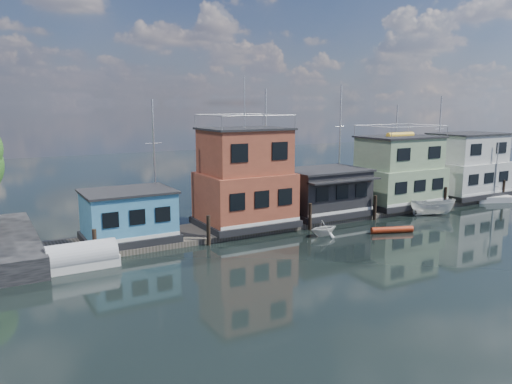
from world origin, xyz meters
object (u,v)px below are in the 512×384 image
day_sailer (494,198)px  tarp_runabout (82,258)px  red_kayak (392,230)px  houseboat_green (399,172)px  houseboat_blue (129,216)px  houseboat_red (245,180)px  dinghy_white (324,228)px  houseboat_white (467,166)px  houseboat_dark (324,192)px  motorboat (433,207)px

day_sailer → tarp_runabout: bearing=-156.9°
red_kayak → houseboat_green: bearing=63.1°
houseboat_green → day_sailer: 11.80m
houseboat_blue → houseboat_red: size_ratio=0.54×
houseboat_green → dinghy_white: 13.87m
houseboat_white → tarp_runabout: bearing=-174.9°
houseboat_red → dinghy_white: 7.37m
houseboat_blue → red_kayak: size_ratio=1.86×
houseboat_blue → houseboat_red: bearing=0.0°
houseboat_red → tarp_runabout: 14.38m
day_sailer → dinghy_white: (-23.68, -2.04, 0.24)m
houseboat_dark → houseboat_red: bearing=179.9°
houseboat_red → tarp_runabout: size_ratio=2.67×
houseboat_green → motorboat: houseboat_green is taller
houseboat_blue → day_sailer: bearing=-4.3°
houseboat_green → tarp_runabout: houseboat_green is taller
dinghy_white → red_kayak: bearing=-111.2°
tarp_runabout → dinghy_white: bearing=-4.5°
houseboat_dark → day_sailer: (20.01, -2.78, -2.03)m
houseboat_white → day_sailer: (1.01, -2.80, -3.15)m
houseboat_red → motorboat: houseboat_red is taller
houseboat_blue → tarp_runabout: size_ratio=1.44×
houseboat_green → houseboat_white: bearing=-0.0°
houseboat_dark → houseboat_green: size_ratio=0.88×
motorboat → tarp_runabout: bearing=121.8°
houseboat_blue → houseboat_white: houseboat_white is taller
houseboat_green → tarp_runabout: bearing=-173.3°
day_sailer → houseboat_green: bearing=-172.3°
houseboat_dark → houseboat_blue: bearing=179.9°
dinghy_white → houseboat_white: bearing=-78.5°
houseboat_green → red_kayak: 10.58m
dinghy_white → tarp_runabout: 17.88m
houseboat_blue → red_kayak: houseboat_blue is taller
day_sailer → dinghy_white: 23.76m
houseboat_dark → dinghy_white: 6.32m
tarp_runabout → motorboat: bearing=-1.3°
tarp_runabout → red_kayak: bearing=-8.5°
day_sailer → red_kayak: day_sailer is taller
houseboat_blue → tarp_runabout: 5.59m
houseboat_dark → tarp_runabout: bearing=-170.6°
houseboat_green → houseboat_blue: bearing=-180.0°
houseboat_dark → day_sailer: bearing=-7.9°
houseboat_green → houseboat_white: 10.00m
houseboat_white → day_sailer: bearing=-70.1°
houseboat_red → motorboat: bearing=-13.1°
houseboat_dark → motorboat: (9.38, -4.03, -1.63)m
day_sailer → red_kayak: bearing=-145.6°
houseboat_blue → tarp_runabout: bearing=-138.1°
houseboat_blue → dinghy_white: bearing=-19.3°
houseboat_white → tarp_runabout: (-40.50, -3.58, -2.87)m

